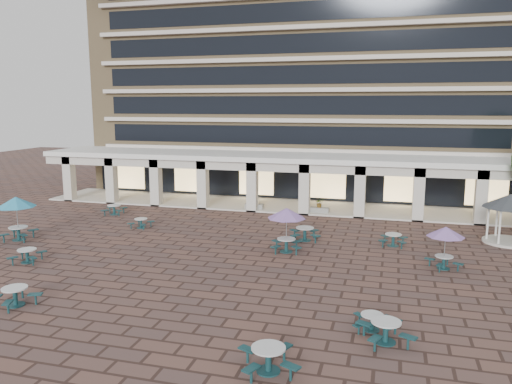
% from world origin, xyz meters
% --- Properties ---
extents(ground, '(120.00, 120.00, 0.00)m').
position_xyz_m(ground, '(0.00, 0.00, 0.00)').
color(ground, brown).
rests_on(ground, ground).
extents(apartment_building, '(40.00, 15.50, 25.20)m').
position_xyz_m(apartment_building, '(0.00, 25.47, 12.60)').
color(apartment_building, '#9B8057').
rests_on(apartment_building, ground).
extents(retail_arcade, '(42.00, 6.60, 4.40)m').
position_xyz_m(retail_arcade, '(0.00, 14.80, 3.00)').
color(retail_arcade, white).
rests_on(retail_arcade, ground).
extents(picnic_table_1, '(2.19, 2.19, 0.80)m').
position_xyz_m(picnic_table_1, '(-6.65, -8.68, 0.48)').
color(picnic_table_1, '#164142').
rests_on(picnic_table_1, ground).
extents(picnic_table_2, '(2.28, 2.28, 0.84)m').
position_xyz_m(picnic_table_2, '(5.07, -11.00, 0.50)').
color(picnic_table_2, '#164142').
rests_on(picnic_table_2, ground).
extents(picnic_table_3, '(2.22, 2.22, 0.82)m').
position_xyz_m(picnic_table_3, '(8.66, -7.95, 0.49)').
color(picnic_table_3, '#164142').
rests_on(picnic_table_3, ground).
extents(picnic_table_4, '(2.40, 2.40, 2.77)m').
position_xyz_m(picnic_table_4, '(-14.00, 0.11, 2.35)').
color(picnic_table_4, '#164142').
rests_on(picnic_table_4, ground).
extents(picnic_table_5, '(1.94, 1.94, 0.74)m').
position_xyz_m(picnic_table_5, '(-10.29, -3.57, 0.44)').
color(picnic_table_5, '#164142').
rests_on(picnic_table_5, ground).
extents(picnic_table_6, '(2.25, 2.25, 2.59)m').
position_xyz_m(picnic_table_6, '(2.87, 2.09, 2.20)').
color(picnic_table_6, '#164142').
rests_on(picnic_table_6, ground).
extents(picnic_table_7, '(1.49, 1.49, 0.65)m').
position_xyz_m(picnic_table_7, '(8.14, -7.06, 0.39)').
color(picnic_table_7, '#164142').
rests_on(picnic_table_7, ground).
extents(picnic_table_8, '(1.93, 1.93, 0.76)m').
position_xyz_m(picnic_table_8, '(-12.14, 8.30, 0.45)').
color(picnic_table_8, '#164142').
rests_on(picnic_table_8, ground).
extents(picnic_table_9, '(2.18, 2.18, 0.85)m').
position_xyz_m(picnic_table_9, '(3.48, 4.82, 0.51)').
color(picnic_table_9, '#164142').
rests_on(picnic_table_9, ground).
extents(picnic_table_11, '(1.94, 1.94, 2.24)m').
position_xyz_m(picnic_table_11, '(11.43, 1.32, 1.90)').
color(picnic_table_11, '#164142').
rests_on(picnic_table_11, ground).
extents(picnic_table_12, '(1.58, 1.58, 0.67)m').
position_xyz_m(picnic_table_12, '(-8.07, 5.01, 0.40)').
color(picnic_table_12, '#164142').
rests_on(picnic_table_12, ground).
extents(picnic_table_13, '(1.76, 1.76, 0.74)m').
position_xyz_m(picnic_table_13, '(8.86, 5.05, 0.44)').
color(picnic_table_13, '#164142').
rests_on(picnic_table_13, ground).
extents(gazebo, '(3.27, 3.27, 3.04)m').
position_xyz_m(gazebo, '(15.71, 7.67, 2.29)').
color(gazebo, beige).
rests_on(gazebo, ground).
extents(planter_left, '(1.50, 0.84, 1.34)m').
position_xyz_m(planter_left, '(-2.09, 12.90, 0.57)').
color(planter_left, gray).
rests_on(planter_left, ground).
extents(planter_right, '(1.50, 0.72, 1.20)m').
position_xyz_m(planter_right, '(3.23, 12.90, 0.46)').
color(planter_right, gray).
rests_on(planter_right, ground).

